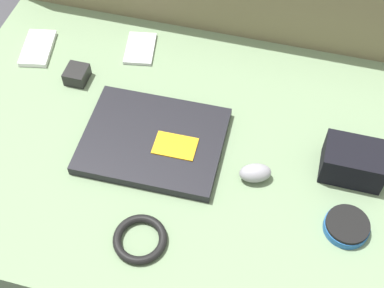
% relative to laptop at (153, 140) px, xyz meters
% --- Properties ---
extents(ground_plane, '(8.00, 8.00, 0.00)m').
position_rel_laptop_xyz_m(ground_plane, '(0.08, 0.01, -0.11)').
color(ground_plane, '#38383D').
extents(couch_seat, '(1.16, 0.75, 0.10)m').
position_rel_laptop_xyz_m(couch_seat, '(0.08, 0.01, -0.06)').
color(couch_seat, slate).
rests_on(couch_seat, ground_plane).
extents(laptop, '(0.30, 0.24, 0.03)m').
position_rel_laptop_xyz_m(laptop, '(0.00, 0.00, 0.00)').
color(laptop, black).
rests_on(laptop, couch_seat).
extents(computer_mouse, '(0.08, 0.06, 0.04)m').
position_rel_laptop_xyz_m(computer_mouse, '(0.23, -0.03, 0.01)').
color(computer_mouse, gray).
rests_on(computer_mouse, couch_seat).
extents(speaker_puck, '(0.09, 0.09, 0.02)m').
position_rel_laptop_xyz_m(speaker_puck, '(0.42, -0.10, 0.00)').
color(speaker_puck, '#1E569E').
rests_on(speaker_puck, couch_seat).
extents(phone_silver, '(0.09, 0.12, 0.01)m').
position_rel_laptop_xyz_m(phone_silver, '(-0.12, 0.27, -0.01)').
color(phone_silver, '#B7B7BC').
rests_on(phone_silver, couch_seat).
extents(phone_black, '(0.09, 0.13, 0.01)m').
position_rel_laptop_xyz_m(phone_black, '(-0.37, 0.20, -0.01)').
color(phone_black, silver).
rests_on(phone_black, couch_seat).
extents(camera_pouch, '(0.13, 0.09, 0.07)m').
position_rel_laptop_xyz_m(camera_pouch, '(0.42, 0.03, 0.03)').
color(camera_pouch, black).
rests_on(camera_pouch, couch_seat).
extents(charger_brick, '(0.05, 0.06, 0.03)m').
position_rel_laptop_xyz_m(charger_brick, '(-0.23, 0.14, 0.01)').
color(charger_brick, black).
rests_on(charger_brick, couch_seat).
extents(cable_coil, '(0.10, 0.10, 0.02)m').
position_rel_laptop_xyz_m(cable_coil, '(0.04, -0.23, -0.00)').
color(cable_coil, black).
rests_on(cable_coil, couch_seat).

